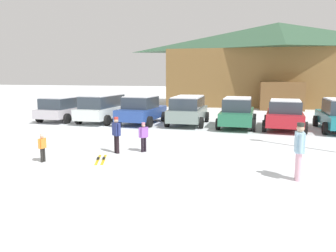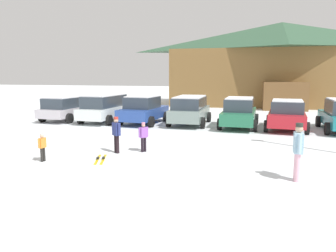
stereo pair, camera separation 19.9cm
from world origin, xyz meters
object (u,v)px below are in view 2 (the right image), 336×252
(parked_green_coupe, at_px, (239,112))
(skier_teen_in_navy_coat, at_px, (116,133))
(skier_child_in_purple_jacket, at_px, (143,135))
(parked_grey_wagon, at_px, (190,109))
(parked_red_sedan, at_px, (287,115))
(skier_adult_in_blue_parka, at_px, (298,149))
(pair_of_skis, at_px, (101,159))
(parked_white_suv, at_px, (105,107))
(ski_lodge, at_px, (280,64))
(skier_child_in_orange_jacket, at_px, (42,146))
(parked_blue_hatchback, at_px, (143,110))
(parked_silver_wagon, at_px, (67,107))

(parked_green_coupe, xyz_separation_m, skier_teen_in_navy_coat, (-4.14, -7.84, -0.07))
(skier_child_in_purple_jacket, bearing_deg, parked_grey_wagon, 88.17)
(parked_red_sedan, height_order, skier_adult_in_blue_parka, skier_adult_in_blue_parka)
(parked_grey_wagon, relative_size, pair_of_skis, 3.09)
(parked_white_suv, bearing_deg, parked_green_coupe, 0.83)
(parked_green_coupe, relative_size, pair_of_skis, 3.35)
(ski_lodge, height_order, skier_child_in_orange_jacket, ski_lodge)
(ski_lodge, height_order, parked_grey_wagon, ski_lodge)
(skier_teen_in_navy_coat, bearing_deg, ski_lodge, 73.19)
(ski_lodge, xyz_separation_m, parked_blue_hatchback, (-8.73, -15.70, -3.24))
(skier_teen_in_navy_coat, bearing_deg, parked_red_sedan, 48.41)
(parked_red_sedan, bearing_deg, ski_lodge, 88.81)
(pair_of_skis, bearing_deg, ski_lodge, 73.64)
(skier_teen_in_navy_coat, bearing_deg, skier_child_in_orange_jacket, -136.18)
(parked_white_suv, relative_size, skier_adult_in_blue_parka, 2.73)
(parked_green_coupe, relative_size, skier_teen_in_navy_coat, 3.32)
(ski_lodge, bearing_deg, parked_white_suv, -126.10)
(parked_silver_wagon, xyz_separation_m, parked_blue_hatchback, (5.44, -0.09, -0.00))
(parked_grey_wagon, bearing_deg, parked_white_suv, -176.92)
(parked_red_sedan, xyz_separation_m, skier_child_in_orange_jacket, (-8.67, -9.44, -0.28))
(parked_silver_wagon, distance_m, parked_green_coupe, 11.26)
(parked_grey_wagon, relative_size, parked_red_sedan, 1.04)
(parked_blue_hatchback, height_order, parked_red_sedan, parked_blue_hatchback)
(skier_teen_in_navy_coat, height_order, pair_of_skis, skier_teen_in_navy_coat)
(parked_blue_hatchback, xyz_separation_m, parked_grey_wagon, (2.86, 0.40, 0.06))
(parked_blue_hatchback, height_order, parked_grey_wagon, parked_blue_hatchback)
(skier_adult_in_blue_parka, height_order, skier_child_in_purple_jacket, skier_adult_in_blue_parka)
(ski_lodge, relative_size, parked_blue_hatchback, 5.25)
(parked_red_sedan, distance_m, skier_child_in_orange_jacket, 12.82)
(parked_blue_hatchback, relative_size, parked_red_sedan, 1.00)
(parked_grey_wagon, bearing_deg, parked_silver_wagon, -177.88)
(parked_red_sedan, height_order, skier_child_in_purple_jacket, parked_red_sedan)
(ski_lodge, bearing_deg, parked_grey_wagon, -110.97)
(skier_child_in_orange_jacket, xyz_separation_m, pair_of_skis, (1.82, 0.76, -0.54))
(skier_child_in_orange_jacket, height_order, skier_child_in_purple_jacket, skier_child_in_purple_jacket)
(ski_lodge, relative_size, parked_white_suv, 4.78)
(parked_silver_wagon, height_order, skier_teen_in_navy_coat, parked_silver_wagon)
(parked_blue_hatchback, relative_size, parked_green_coupe, 0.89)
(parked_green_coupe, bearing_deg, skier_teen_in_navy_coat, -117.85)
(parked_silver_wagon, relative_size, parked_white_suv, 0.94)
(pair_of_skis, bearing_deg, parked_grey_wagon, 81.85)
(parked_green_coupe, bearing_deg, skier_adult_in_blue_parka, -76.92)
(skier_adult_in_blue_parka, relative_size, skier_teen_in_navy_coat, 1.19)
(skier_child_in_purple_jacket, bearing_deg, parked_silver_wagon, 138.03)
(ski_lodge, bearing_deg, pair_of_skis, -106.36)
(parked_grey_wagon, distance_m, skier_teen_in_navy_coat, 8.11)
(parked_blue_hatchback, bearing_deg, pair_of_skis, -79.93)
(parked_red_sedan, xyz_separation_m, skier_child_in_purple_jacket, (-5.78, -7.11, -0.18))
(parked_grey_wagon, bearing_deg, skier_child_in_orange_jacket, -107.56)
(parked_blue_hatchback, height_order, parked_green_coupe, parked_blue_hatchback)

